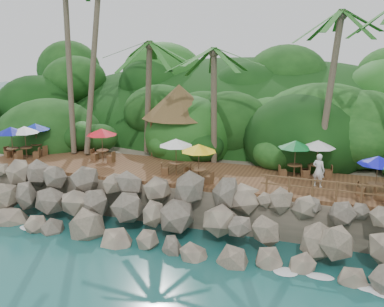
% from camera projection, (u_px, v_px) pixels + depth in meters
% --- Properties ---
extents(ground, '(140.00, 140.00, 0.00)m').
position_uv_depth(ground, '(149.00, 254.00, 20.88)').
color(ground, '#19514F').
rests_on(ground, ground).
extents(land_base, '(32.00, 25.20, 2.10)m').
position_uv_depth(land_base, '(234.00, 153.00, 35.25)').
color(land_base, gray).
rests_on(land_base, ground).
extents(jungle_hill, '(44.80, 28.00, 15.40)m').
position_uv_depth(jungle_hill, '(253.00, 145.00, 42.36)').
color(jungle_hill, '#143811').
rests_on(jungle_hill, ground).
extents(seawall, '(29.00, 4.00, 2.30)m').
position_uv_depth(seawall, '(166.00, 215.00, 22.43)').
color(seawall, gray).
rests_on(seawall, ground).
extents(terrace, '(26.00, 5.00, 0.20)m').
position_uv_depth(terrace, '(192.00, 174.00, 25.82)').
color(terrace, brown).
rests_on(terrace, land_base).
extents(jungle_foliage, '(44.00, 16.00, 12.00)m').
position_uv_depth(jungle_foliage, '(231.00, 169.00, 34.59)').
color(jungle_foliage, '#143811').
rests_on(jungle_foliage, ground).
extents(foam_line, '(25.20, 0.80, 0.06)m').
position_uv_depth(foam_line, '(152.00, 250.00, 21.15)').
color(foam_line, white).
rests_on(foam_line, ground).
extents(palms, '(25.65, 7.19, 14.19)m').
position_uv_depth(palms, '(199.00, 4.00, 26.01)').
color(palms, brown).
rests_on(palms, ground).
extents(palapa, '(4.96, 4.96, 4.60)m').
position_uv_depth(palapa, '(179.00, 101.00, 29.36)').
color(palapa, brown).
rests_on(palapa, ground).
extents(dining_clusters, '(24.29, 4.96, 2.08)m').
position_uv_depth(dining_clusters, '(179.00, 143.00, 25.32)').
color(dining_clusters, brown).
rests_on(dining_clusters, terrace).
extents(railing, '(8.30, 0.10, 1.00)m').
position_uv_depth(railing, '(349.00, 191.00, 20.74)').
color(railing, brown).
rests_on(railing, terrace).
extents(waiter, '(0.75, 0.63, 1.76)m').
position_uv_depth(waiter, '(319.00, 170.00, 22.99)').
color(waiter, white).
rests_on(waiter, terrace).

